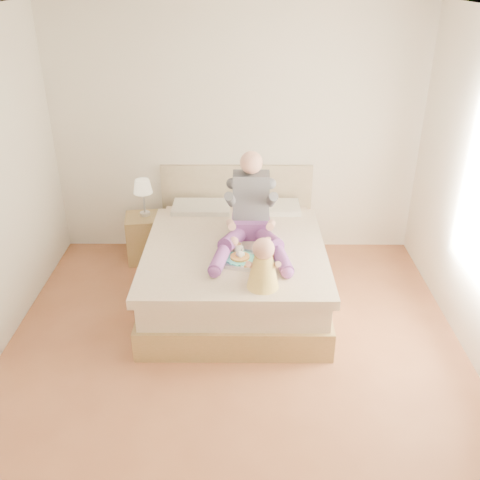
{
  "coord_description": "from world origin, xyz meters",
  "views": [
    {
      "loc": [
        0.08,
        -3.56,
        2.97
      ],
      "look_at": [
        0.05,
        0.77,
        0.74
      ],
      "focal_mm": 40.0,
      "sensor_mm": 36.0,
      "label": 1
    }
  ],
  "objects_px": {
    "tray": "(250,259)",
    "baby": "(263,267)",
    "nightstand": "(147,238)",
    "bed": "(235,263)",
    "adult": "(251,217)"
  },
  "relations": [
    {
      "from": "tray",
      "to": "baby",
      "type": "distance_m",
      "value": 0.45
    },
    {
      "from": "nightstand",
      "to": "baby",
      "type": "distance_m",
      "value": 2.05
    },
    {
      "from": "bed",
      "to": "tray",
      "type": "xyz_separation_m",
      "value": [
        0.14,
        -0.48,
        0.32
      ]
    },
    {
      "from": "tray",
      "to": "baby",
      "type": "relative_size",
      "value": 1.16
    },
    {
      "from": "nightstand",
      "to": "tray",
      "type": "relative_size",
      "value": 1.02
    },
    {
      "from": "bed",
      "to": "adult",
      "type": "bearing_deg",
      "value": -25.59
    },
    {
      "from": "adult",
      "to": "tray",
      "type": "height_order",
      "value": "adult"
    },
    {
      "from": "tray",
      "to": "baby",
      "type": "bearing_deg",
      "value": -61.19
    },
    {
      "from": "bed",
      "to": "tray",
      "type": "distance_m",
      "value": 0.6
    },
    {
      "from": "bed",
      "to": "baby",
      "type": "height_order",
      "value": "baby"
    },
    {
      "from": "adult",
      "to": "nightstand",
      "type": "bearing_deg",
      "value": 148.02
    },
    {
      "from": "tray",
      "to": "bed",
      "type": "bearing_deg",
      "value": 120.49
    },
    {
      "from": "baby",
      "to": "nightstand",
      "type": "bearing_deg",
      "value": 129.3
    },
    {
      "from": "nightstand",
      "to": "adult",
      "type": "distance_m",
      "value": 1.49
    },
    {
      "from": "nightstand",
      "to": "bed",
      "type": "bearing_deg",
      "value": -41.81
    }
  ]
}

